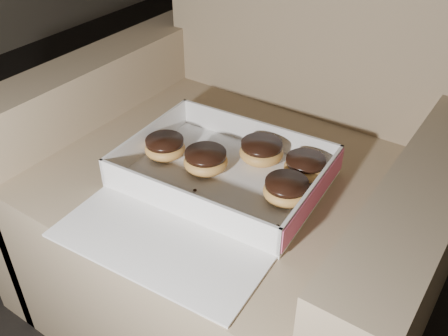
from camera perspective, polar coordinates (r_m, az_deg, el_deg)
armchair at (r=1.13m, az=2.19°, el=-3.06°), size 0.88×0.74×0.92m
bakery_box at (r=0.94m, az=-1.07°, el=-2.00°), size 0.39×0.46×0.06m
donut_a at (r=0.90m, az=7.13°, el=-2.52°), size 0.08×0.08×0.04m
donut_b at (r=1.00m, az=4.30°, el=1.92°), size 0.09×0.09×0.04m
donut_c at (r=1.02m, az=-6.76°, el=2.37°), size 0.08×0.08×0.04m
donut_d at (r=0.97m, az=9.28°, el=0.15°), size 0.08×0.08×0.04m
donut_e at (r=0.97m, az=-2.11°, el=0.85°), size 0.09×0.09×0.04m
crumb_a at (r=0.93m, az=-3.35°, el=-2.54°), size 0.01×0.01×0.00m
crumb_b at (r=0.86m, az=6.15°, el=-6.60°), size 0.01×0.01×0.00m
crumb_c at (r=0.98m, az=-11.77°, el=-1.21°), size 0.01×0.01×0.00m
crumb_d at (r=0.99m, az=-3.84°, el=0.05°), size 0.01×0.01×0.00m
crumb_e at (r=0.92m, az=-6.53°, el=-3.29°), size 0.01×0.01×0.00m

